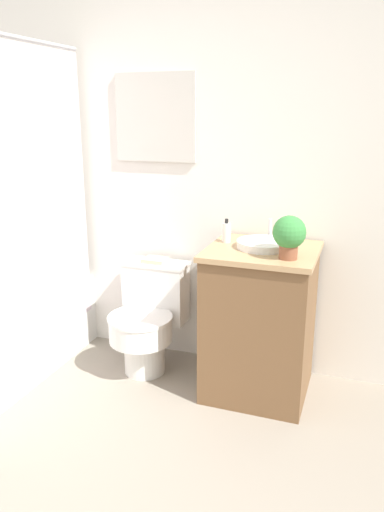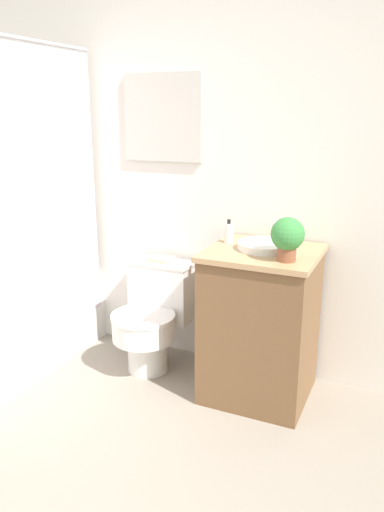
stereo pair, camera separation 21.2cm
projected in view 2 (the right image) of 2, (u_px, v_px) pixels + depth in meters
name	position (u px, v px, depth m)	size (l,w,h in m)	color
wall_back	(165.00, 167.00, 3.20)	(3.16, 0.07, 2.50)	white
shower_area	(6.00, 326.00, 3.15)	(0.59, 1.38, 1.98)	white
toilet	(152.00, 317.00, 3.18)	(0.43, 0.54, 0.68)	white
vanity	(260.00, 324.00, 2.84)	(0.60, 0.58, 0.87)	brown
sink	(265.00, 246.00, 2.73)	(0.30, 0.33, 0.13)	white
soap_bottle	(229.00, 233.00, 2.85)	(0.05, 0.05, 0.14)	silver
potted_plant	(288.00, 236.00, 2.49)	(0.17, 0.17, 0.22)	brown
book_on_tank	(161.00, 259.00, 3.20)	(0.14, 0.13, 0.02)	beige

